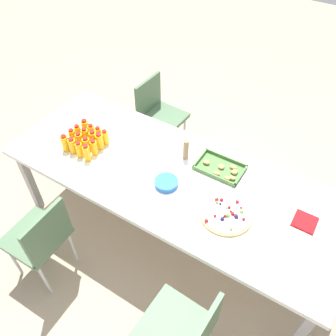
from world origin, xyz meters
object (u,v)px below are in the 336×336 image
Objects in this scene: juice_bottle_2 at (79,150)px; juice_bottle_9 at (85,136)px; juice_bottle_4 at (73,137)px; juice_bottle_1 at (73,146)px; fruit_pizza at (226,213)px; chair_far_left at (158,111)px; chair_near_right at (184,331)px; juice_bottle_12 at (85,127)px; juice_bottle_13 at (92,131)px; plate_stack at (166,183)px; juice_bottle_5 at (80,140)px; chair_near_left at (41,237)px; juice_bottle_15 at (105,137)px; cardboard_tube at (186,149)px; napkin_stack at (305,222)px; juice_bottle_14 at (99,134)px; snack_tray at (221,168)px; juice_bottle_0 at (65,143)px; juice_bottle_10 at (93,139)px; juice_bottle_8 at (78,133)px; party_table at (171,180)px; juice_bottle_11 at (100,141)px; juice_bottle_7 at (94,148)px; juice_bottle_3 at (87,153)px; juice_bottle_6 at (87,145)px.

juice_bottle_2 is 0.98× the size of juice_bottle_9.
juice_bottle_1 is at bearing -47.28° from juice_bottle_4.
chair_far_left is at bearing 140.60° from fruit_pizza.
juice_bottle_12 is (-1.46, 0.87, 0.31)m from chair_near_right.
juice_bottle_13 is at bearing 87.62° from juice_bottle_1.
juice_bottle_4 is 0.87m from plate_stack.
chair_near_left is at bearing -75.53° from juice_bottle_5.
juice_bottle_13 is (0.01, 0.22, -0.01)m from juice_bottle_1.
juice_bottle_15 is 0.66m from cardboard_tube.
napkin_stack is at bearing 68.62° from chair_far_left.
juice_bottle_14 reaches higher than snack_tray.
chair_far_left is 0.91m from juice_bottle_12.
snack_tray is (0.89, 1.07, 0.26)m from chair_near_left.
juice_bottle_0 reaches higher than juice_bottle_10.
juice_bottle_8 is (-0.08, 0.07, -0.00)m from juice_bottle_5.
juice_bottle_15 is at bearing 17.87° from juice_bottle_8.
juice_bottle_2 reaches higher than party_table.
snack_tray is 2.01× the size of cardboard_tube.
juice_bottle_0 is 0.14m from juice_bottle_2.
snack_tray is at bearing 17.53° from juice_bottle_11.
juice_bottle_9 is 1.76m from napkin_stack.
juice_bottle_12 is at bearing -169.18° from snack_tray.
juice_bottle_15 is at bearing 91.93° from juice_bottle_7.
juice_bottle_3 is at bearing -19.91° from juice_bottle_4.
juice_bottle_8 is 0.95× the size of juice_bottle_11.
juice_bottle_10 is 0.07m from juice_bottle_11.
juice_bottle_9 is 1.01× the size of juice_bottle_12.
cardboard_tube is at bearing 17.45° from juice_bottle_8.
juice_bottle_14 is 0.39× the size of snack_tray.
party_table is at bearing 8.32° from juice_bottle_4.
juice_bottle_3 is at bearing -72.77° from juice_bottle_14.
juice_bottle_8 is at bearing 17.07° from chair_near_left.
juice_bottle_0 is 0.22m from juice_bottle_10.
juice_bottle_10 reaches higher than fruit_pizza.
juice_bottle_6 is 1.70m from napkin_stack.
juice_bottle_5 is 0.15m from juice_bottle_7.
juice_bottle_6 is 0.38× the size of fruit_pizza.
juice_bottle_1 is at bearing -176.20° from fruit_pizza.
snack_tray is (0.93, 0.23, -0.05)m from juice_bottle_15.
juice_bottle_3 is (-0.63, -0.20, 0.12)m from party_table.
juice_bottle_7 is at bearing -1.13° from juice_bottle_5.
juice_bottle_3 reaches higher than chair_far_left.
juice_bottle_10 is 0.10m from juice_bottle_13.
plate_stack is at bearing -10.21° from juice_bottle_15.
juice_bottle_2 is 0.16m from juice_bottle_4.
juice_bottle_6 is (-0.10, 0.70, 0.31)m from chair_near_left.
juice_bottle_12 is at bearing 133.34° from juice_bottle_3.
fruit_pizza is at bearing -2.42° from juice_bottle_8.
juice_bottle_5 reaches higher than juice_bottle_13.
chair_near_right is 5.95× the size of juice_bottle_14.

